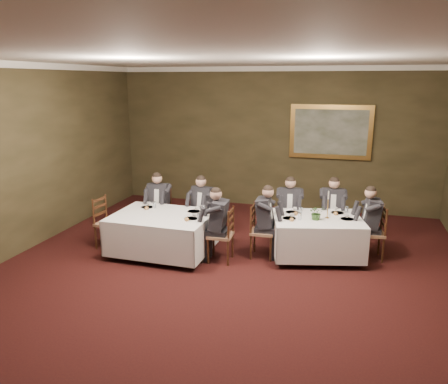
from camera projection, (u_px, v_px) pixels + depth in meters
The scene contains 26 objects.
ground at pixel (214, 293), 6.71m from camera, with size 10.00×10.00×0.00m, color black.
ceiling at pixel (213, 55), 5.83m from camera, with size 8.00×10.00×0.10m, color silver.
back_wall at pixel (274, 139), 10.92m from camera, with size 8.00×0.10×3.50m, color #2E2917.
crown_molding at pixel (213, 60), 5.85m from camera, with size 8.00×10.00×0.12m.
table_main at pixel (317, 234), 7.96m from camera, with size 1.83×1.55×0.67m.
table_second at pixel (162, 231), 8.13m from camera, with size 1.83×1.40×0.67m.
chair_main_backleft at pixel (289, 228), 8.80m from camera, with size 0.49×0.48×1.00m.
diner_main_backleft at pixel (289, 217), 8.73m from camera, with size 0.46×0.53×1.35m.
chair_main_backright at pixel (331, 228), 8.77m from camera, with size 0.48×0.46×1.00m.
diner_main_backright at pixel (332, 218), 8.70m from camera, with size 0.45×0.52×1.35m.
chair_main_endleft at pixel (262, 242), 8.04m from camera, with size 0.44×0.46×1.00m.
diner_main_endleft at pixel (263, 230), 7.98m from camera, with size 0.50×0.43×1.35m.
chair_main_endright at pixel (371, 244), 7.96m from camera, with size 0.47×0.49×1.00m.
diner_main_endright at pixel (372, 232), 7.90m from camera, with size 0.53×0.46×1.35m.
chair_sec_backleft at pixel (160, 222), 9.18m from camera, with size 0.47×0.45×1.00m.
diner_sec_backleft at pixel (160, 212), 9.11m from camera, with size 0.44×0.51×1.35m.
chair_sec_backright at pixel (204, 226), 8.90m from camera, with size 0.52×0.51×1.00m.
diner_sec_backright at pixel (204, 216), 8.83m from camera, with size 0.49×0.56×1.35m.
chair_sec_endright at pixel (221, 246), 7.85m from camera, with size 0.44×0.46×1.00m.
diner_sec_endright at pixel (220, 234), 7.80m from camera, with size 0.50×0.43×1.35m.
chair_sec_endleft at pixel (109, 233), 8.50m from camera, with size 0.47×0.49×1.00m.
centerpiece at pixel (317, 212), 7.74m from camera, with size 0.26×0.22×0.29m, color #2D5926.
candlestick at pixel (328, 208), 7.82m from camera, with size 0.08×0.08×0.51m.
place_setting_table_main at pixel (295, 210), 8.22m from camera, with size 0.33×0.31×0.14m.
place_setting_table_second at pixel (150, 205), 8.55m from camera, with size 0.33×0.31×0.14m.
painting at pixel (331, 132), 10.43m from camera, with size 1.93×0.09×1.29m.
Camera 1 is at (1.85, -5.82, 3.18)m, focal length 35.00 mm.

